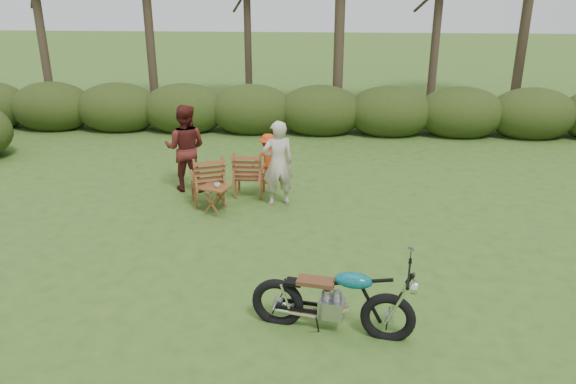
# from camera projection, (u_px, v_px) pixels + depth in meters

# --- Properties ---
(ground) EXTENTS (80.00, 80.00, 0.00)m
(ground) POSITION_uv_depth(u_px,v_px,m) (312.00, 295.00, 8.11)
(ground) COLOR #2B511B
(ground) RESTS_ON ground
(motorcycle) EXTENTS (2.12, 1.12, 1.15)m
(motorcycle) POSITION_uv_depth(u_px,v_px,m) (331.00, 329.00, 7.31)
(motorcycle) COLOR #0C97A1
(motorcycle) RESTS_ON ground
(lawn_chair_right) EXTENTS (0.68, 0.68, 0.98)m
(lawn_chair_right) POSITION_uv_depth(u_px,v_px,m) (250.00, 195.00, 11.78)
(lawn_chair_right) COLOR brown
(lawn_chair_right) RESTS_ON ground
(lawn_chair_left) EXTENTS (0.90, 0.90, 1.01)m
(lawn_chair_left) POSITION_uv_depth(u_px,v_px,m) (209.00, 203.00, 11.39)
(lawn_chair_left) COLOR #602C18
(lawn_chair_left) RESTS_ON ground
(side_table) EXTENTS (0.66, 0.60, 0.55)m
(side_table) POSITION_uv_depth(u_px,v_px,m) (216.00, 200.00, 10.79)
(side_table) COLOR #5D3217
(side_table) RESTS_ON ground
(cup) EXTENTS (0.14, 0.14, 0.09)m
(cup) POSITION_uv_depth(u_px,v_px,m) (217.00, 185.00, 10.63)
(cup) COLOR beige
(cup) RESTS_ON side_table
(adult_a) EXTENTS (0.73, 0.60, 1.72)m
(adult_a) POSITION_uv_depth(u_px,v_px,m) (278.00, 204.00, 11.32)
(adult_a) COLOR #BDAC9C
(adult_a) RESTS_ON ground
(adult_b) EXTENTS (0.91, 0.72, 1.84)m
(adult_b) POSITION_uv_depth(u_px,v_px,m) (188.00, 189.00, 12.11)
(adult_b) COLOR #511A17
(adult_b) RESTS_ON ground
(child) EXTENTS (0.79, 0.55, 1.12)m
(child) POSITION_uv_depth(u_px,v_px,m) (269.00, 182.00, 12.50)
(child) COLOR #C03A12
(child) RESTS_ON ground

